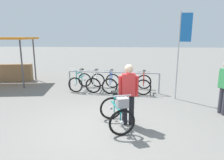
{
  "coord_description": "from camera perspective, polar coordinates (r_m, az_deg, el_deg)",
  "views": [
    {
      "loc": [
        0.7,
        -4.86,
        2.34
      ],
      "look_at": [
        0.2,
        1.31,
        1.0
      ],
      "focal_mm": 32.41,
      "sensor_mm": 36.0,
      "label": 1
    }
  ],
  "objects": [
    {
      "name": "ground_plane",
      "position": [
        5.44,
        -3.33,
        -13.28
      ],
      "size": [
        80.0,
        80.0,
        0.0
      ],
      "primitive_type": "plane",
      "color": "slate"
    },
    {
      "name": "bike_rack_rail",
      "position": [
        8.56,
        0.29,
        1.08
      ],
      "size": [
        3.9,
        0.33,
        0.88
      ],
      "color": "#99999E",
      "rests_on": "ground"
    },
    {
      "name": "racked_bike_teal",
      "position": [
        9.13,
        -8.93,
        -0.4
      ],
      "size": [
        0.85,
        1.2,
        0.97
      ],
      "color": "black",
      "rests_on": "ground"
    },
    {
      "name": "racked_bike_white",
      "position": [
        8.95,
        -4.65,
        -0.55
      ],
      "size": [
        0.71,
        1.14,
        0.98
      ],
      "color": "black",
      "rests_on": "ground"
    },
    {
      "name": "racked_bike_blue",
      "position": [
        8.82,
        -0.22,
        -0.7
      ],
      "size": [
        0.71,
        1.14,
        0.98
      ],
      "color": "black",
      "rests_on": "ground"
    },
    {
      "name": "racked_bike_black",
      "position": [
        8.74,
        4.32,
        -0.86
      ],
      "size": [
        0.69,
        1.11,
        0.97
      ],
      "color": "black",
      "rests_on": "ground"
    },
    {
      "name": "racked_bike_red",
      "position": [
        8.72,
        8.91,
        -1.0
      ],
      "size": [
        0.77,
        1.15,
        0.97
      ],
      "color": "black",
      "rests_on": "ground"
    },
    {
      "name": "featured_bicycle",
      "position": [
        5.24,
        1.43,
        -8.96
      ],
      "size": [
        0.98,
        1.26,
        0.97
      ],
      "color": "black",
      "rests_on": "ground"
    },
    {
      "name": "person_with_featured_bike",
      "position": [
        5.33,
        4.65,
        -3.42
      ],
      "size": [
        0.53,
        0.23,
        1.64
      ],
      "color": "black",
      "rests_on": "ground"
    },
    {
      "name": "market_stall",
      "position": [
        11.61,
        -28.12,
        6.12
      ],
      "size": [
        3.39,
        2.72,
        2.3
      ],
      "color": "#4C4C51",
      "rests_on": "ground"
    },
    {
      "name": "banner_flag",
      "position": [
        7.83,
        19.35,
        10.75
      ],
      "size": [
        0.45,
        0.05,
        3.2
      ],
      "color": "#B2B2B7",
      "rests_on": "ground"
    }
  ]
}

